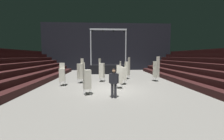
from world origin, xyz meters
TOP-DOWN VIEW (x-y plane):
  - ground_plane at (0.00, 0.00)m, footprint 22.00×30.00m
  - arena_end_wall at (0.00, 15.00)m, footprint 22.00×0.30m
  - bleacher_bank_left at (-8.38, 1.00)m, footprint 5.25×24.00m
  - bleacher_bank_right at (8.38, 1.00)m, footprint 5.25×24.00m
  - stage_riser at (0.00, 10.33)m, footprint 5.17×2.68m
  - man_with_tie at (-0.06, -2.23)m, footprint 0.57×0.29m
  - chair_stack_front_left at (1.85, 4.81)m, footprint 0.61×0.61m
  - chair_stack_front_right at (-4.02, 1.50)m, footprint 0.51×0.51m
  - chair_stack_mid_left at (1.04, 5.86)m, footprint 0.52×0.52m
  - chair_stack_mid_right at (-2.71, 2.64)m, footprint 0.62×0.62m
  - chair_stack_mid_centre at (0.55, 0.26)m, footprint 0.48×0.48m
  - chair_stack_rear_left at (1.03, 1.73)m, footprint 0.51×0.51m
  - chair_stack_rear_right at (-1.68, -1.48)m, footprint 0.56×0.56m
  - chair_stack_rear_centre at (4.38, 3.18)m, footprint 0.60×0.60m
  - chair_stack_aisle_left at (-0.82, 3.22)m, footprint 0.56×0.56m

SIDE VIEW (x-z plane):
  - ground_plane at x=0.00m, z-range -0.10..0.00m
  - stage_riser at x=0.00m, z-range -2.30..3.73m
  - chair_stack_mid_centre at x=0.55m, z-range 0.00..1.71m
  - chair_stack_front_right at x=-4.02m, z-range 0.00..1.88m
  - chair_stack_mid_left at x=1.04m, z-range 0.00..1.88m
  - man_with_tie at x=-0.06m, z-range 0.11..1.83m
  - chair_stack_rear_left at x=1.03m, z-range 0.00..1.97m
  - chair_stack_rear_right at x=-1.68m, z-range 0.00..2.05m
  - chair_stack_mid_right at x=-2.71m, z-range 0.00..2.22m
  - chair_stack_aisle_left at x=-0.82m, z-range 0.00..2.22m
  - chair_stack_front_left at x=1.85m, z-range 0.00..2.30m
  - chair_stack_rear_centre at x=4.38m, z-range 0.00..2.39m
  - bleacher_bank_left at x=-8.38m, z-range 0.00..3.15m
  - bleacher_bank_right at x=8.38m, z-range 0.00..3.15m
  - arena_end_wall at x=0.00m, z-range 0.00..8.00m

